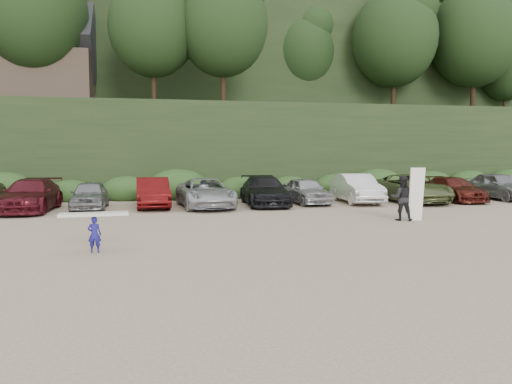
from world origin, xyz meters
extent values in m
plane|color=tan|center=(0.00, 0.00, 0.00)|extent=(120.00, 120.00, 0.00)
cube|color=black|center=(0.00, 22.00, 3.00)|extent=(80.00, 14.00, 6.00)
cube|color=black|center=(0.00, 40.00, 8.00)|extent=(90.00, 30.00, 16.00)
ellipsoid|color=black|center=(0.00, 22.00, 11.00)|extent=(66.00, 12.00, 10.00)
cube|color=#2B491E|center=(-0.55, 14.50, 0.60)|extent=(46.20, 2.00, 1.20)
cube|color=brown|center=(-12.00, 24.00, 8.00)|extent=(8.00, 6.00, 4.00)
imported|color=#50121A|center=(-9.61, 9.69, 0.78)|extent=(2.44, 5.45, 1.55)
imported|color=gray|center=(-6.96, 10.13, 0.70)|extent=(1.70, 4.15, 1.41)
imported|color=#5A0D0E|center=(-3.89, 10.19, 0.76)|extent=(1.76, 4.69, 1.53)
imported|color=#AAACB1|center=(-1.24, 9.60, 0.75)|extent=(2.85, 5.54, 1.50)
imported|color=black|center=(1.97, 10.05, 0.77)|extent=(2.44, 5.43, 1.55)
imported|color=#9F9EA3|center=(4.36, 10.28, 0.72)|extent=(2.02, 4.36, 1.44)
imported|color=white|center=(7.27, 10.18, 0.81)|extent=(2.06, 5.02, 1.62)
imported|color=#5B673B|center=(10.43, 9.82, 0.79)|extent=(2.71, 5.72, 1.58)
imported|color=#4C1711|center=(13.13, 9.87, 0.69)|extent=(1.99, 4.80, 1.39)
imported|color=slate|center=(16.41, 10.17, 0.82)|extent=(2.13, 4.89, 1.64)
imported|color=navy|center=(-5.61, -1.14, 0.52)|extent=(0.40, 0.28, 1.03)
cube|color=silver|center=(-5.61, -1.14, 1.09)|extent=(1.91, 0.63, 0.08)
imported|color=black|center=(6.19, 3.06, 0.94)|extent=(1.11, 1.01, 1.87)
cube|color=white|center=(6.70, 2.84, 1.10)|extent=(0.63, 0.35, 2.21)
camera|label=1|loc=(-4.08, -15.78, 2.86)|focal=35.00mm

